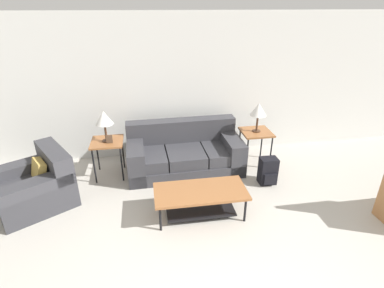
% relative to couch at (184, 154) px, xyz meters
% --- Properties ---
extents(wall_back, '(9.05, 0.06, 2.60)m').
position_rel_couch_xyz_m(wall_back, '(0.05, 0.71, 1.01)').
color(wall_back, silver).
rests_on(wall_back, ground_plane).
extents(couch, '(1.99, 1.03, 0.82)m').
position_rel_couch_xyz_m(couch, '(0.00, 0.00, 0.00)').
color(couch, '#38383D').
rests_on(couch, ground_plane).
extents(armchair, '(1.32, 1.30, 0.80)m').
position_rel_couch_xyz_m(armchair, '(-2.27, -0.68, -0.01)').
color(armchair, '#38383D').
rests_on(armchair, ground_plane).
extents(coffee_table, '(1.26, 0.60, 0.40)m').
position_rel_couch_xyz_m(coffee_table, '(0.04, -1.33, 0.01)').
color(coffee_table, '#935B33').
rests_on(coffee_table, ground_plane).
extents(side_table_left, '(0.52, 0.52, 0.65)m').
position_rel_couch_xyz_m(side_table_left, '(-1.29, -0.03, 0.28)').
color(side_table_left, '#935B33').
rests_on(side_table_left, ground_plane).
extents(side_table_right, '(0.52, 0.52, 0.65)m').
position_rel_couch_xyz_m(side_table_right, '(1.29, -0.03, 0.28)').
color(side_table_right, '#935B33').
rests_on(side_table_right, ground_plane).
extents(table_lamp_left, '(0.28, 0.28, 0.52)m').
position_rel_couch_xyz_m(table_lamp_left, '(-1.29, -0.03, 0.75)').
color(table_lamp_left, '#472D1E').
rests_on(table_lamp_left, side_table_left).
extents(table_lamp_right, '(0.28, 0.28, 0.52)m').
position_rel_couch_xyz_m(table_lamp_right, '(1.29, -0.03, 0.75)').
color(table_lamp_right, '#472D1E').
rests_on(table_lamp_right, side_table_right).
extents(backpack, '(0.28, 0.28, 0.45)m').
position_rel_couch_xyz_m(backpack, '(1.28, -0.70, -0.07)').
color(backpack, black).
rests_on(backpack, ground_plane).
extents(picture_frame, '(0.10, 0.04, 0.13)m').
position_rel_couch_xyz_m(picture_frame, '(-1.23, -0.11, 0.42)').
color(picture_frame, '#4C3828').
rests_on(picture_frame, side_table_left).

